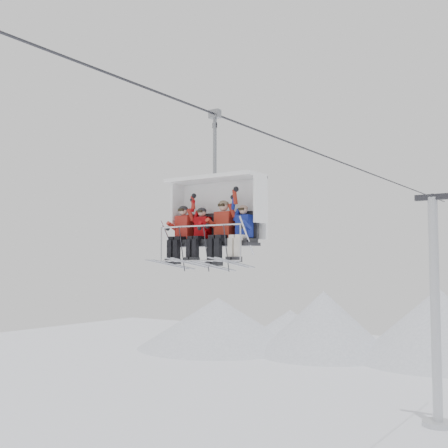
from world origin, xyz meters
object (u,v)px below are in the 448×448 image
Objects in this scene: lift_tower_right at (436,325)px; skier_far_left at (181,232)px; chairlift_carrier at (218,212)px; skier_far_right at (241,231)px; skier_center_left at (200,232)px; skier_center_right at (222,229)px.

lift_tower_right is 23.06m from skier_far_left.
skier_far_right is at bearing -19.02° from chairlift_carrier.
skier_center_left is at bearing 179.93° from skier_far_right.
lift_tower_right is 3.38× the size of chairlift_carrier.
lift_tower_right reaches higher than skier_far_left.
skier_far_left is at bearing 179.05° from skier_center_left.
lift_tower_right reaches higher than skier_far_right.
lift_tower_right reaches higher than skier_center_right.
skier_center_left is 1.00× the size of skier_far_right.
skier_far_left is 1.90m from skier_far_right.
chairlift_carrier is at bearing 43.64° from skier_center_left.
skier_center_right is (0.35, -0.31, -0.49)m from chairlift_carrier.
chairlift_carrier is 2.36× the size of skier_far_left.
skier_far_right is at bearing -87.62° from lift_tower_right.
chairlift_carrier is at bearing -90.00° from lift_tower_right.
skier_far_right is at bearing -1.80° from skier_center_right.
skier_center_left is 1.28m from skier_far_right.
lift_tower_right is 22.84m from chairlift_carrier.
lift_tower_right is 7.99× the size of skier_far_right.
lift_tower_right is 7.62× the size of skier_center_right.
chairlift_carrier reaches higher than skier_far_right.
skier_center_right is at bearing -89.12° from lift_tower_right.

